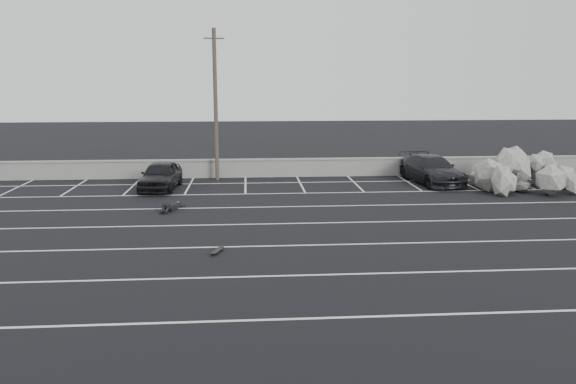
{
  "coord_description": "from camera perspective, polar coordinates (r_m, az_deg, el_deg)",
  "views": [
    {
      "loc": [
        -1.88,
        -18.37,
        5.54
      ],
      "look_at": [
        -0.22,
        4.35,
        1.0
      ],
      "focal_mm": 35.0,
      "sensor_mm": 36.0,
      "label": 1
    }
  ],
  "objects": [
    {
      "name": "car_right",
      "position": [
        31.69,
        14.39,
        2.23
      ],
      "size": [
        2.77,
        5.41,
        1.5
      ],
      "primitive_type": "imported",
      "rotation": [
        0.0,
        0.0,
        0.13
      ],
      "color": "black",
      "rests_on": "ground"
    },
    {
      "name": "person",
      "position": [
        25.15,
        -11.53,
        -1.17
      ],
      "size": [
        2.06,
        2.66,
        0.44
      ],
      "primitive_type": null,
      "rotation": [
        0.0,
        0.0,
        -0.29
      ],
      "color": "black",
      "rests_on": "ground"
    },
    {
      "name": "car_left",
      "position": [
        29.72,
        -12.81,
        1.67
      ],
      "size": [
        2.03,
        4.39,
        1.45
      ],
      "primitive_type": "imported",
      "rotation": [
        0.0,
        0.0,
        -0.07
      ],
      "color": "black",
      "rests_on": "ground"
    },
    {
      "name": "stall_lines",
      "position": [
        23.51,
        0.32,
        -2.35
      ],
      "size": [
        36.0,
        20.05,
        0.01
      ],
      "color": "silver",
      "rests_on": "ground"
    },
    {
      "name": "trash_bin",
      "position": [
        33.79,
        12.64,
        2.42
      ],
      "size": [
        0.72,
        0.72,
        0.98
      ],
      "rotation": [
        0.0,
        0.0,
        -0.12
      ],
      "color": "#27272A",
      "rests_on": "ground"
    },
    {
      "name": "seawall",
      "position": [
        32.8,
        -0.86,
        2.52
      ],
      "size": [
        50.0,
        0.45,
        1.06
      ],
      "color": "gray",
      "rests_on": "ground"
    },
    {
      "name": "skateboard",
      "position": [
        18.59,
        -7.23,
        -5.94
      ],
      "size": [
        0.41,
        0.73,
        0.09
      ],
      "rotation": [
        0.0,
        0.0,
        -0.34
      ],
      "color": "black",
      "rests_on": "ground"
    },
    {
      "name": "utility_pole",
      "position": [
        31.64,
        -7.37,
        8.78
      ],
      "size": [
        1.11,
        0.22,
        8.33
      ],
      "color": "#4C4238",
      "rests_on": "ground"
    },
    {
      "name": "riprap_pile",
      "position": [
        31.56,
        22.65,
        1.56
      ],
      "size": [
        5.88,
        5.12,
        1.75
      ],
      "color": "#A39F98",
      "rests_on": "ground"
    },
    {
      "name": "ground",
      "position": [
        19.28,
        1.6,
        -5.44
      ],
      "size": [
        120.0,
        120.0,
        0.0
      ],
      "primitive_type": "plane",
      "color": "black",
      "rests_on": "ground"
    }
  ]
}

